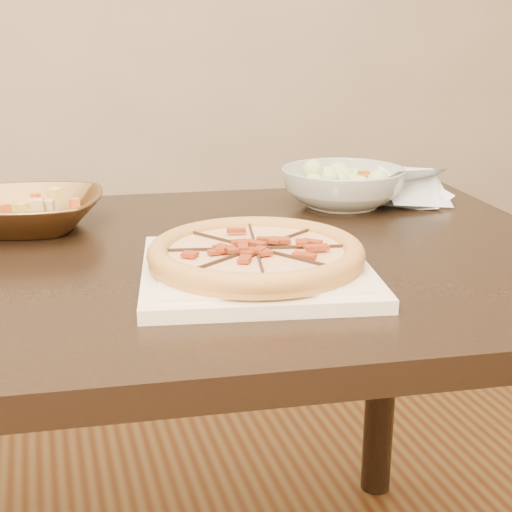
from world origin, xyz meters
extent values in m
cube|color=black|center=(-0.07, 0.10, 0.73)|extent=(1.35, 0.95, 0.04)
cylinder|color=black|center=(0.49, 0.43, 0.35)|extent=(0.07, 0.07, 0.71)
cube|color=white|center=(0.04, -0.04, 0.76)|extent=(0.35, 0.35, 0.02)
cube|color=white|center=(0.04, -0.04, 0.77)|extent=(0.30, 0.30, 0.00)
cylinder|color=gold|center=(0.04, -0.04, 0.78)|extent=(0.28, 0.28, 0.01)
torus|color=gold|center=(0.04, -0.04, 0.79)|extent=(0.29, 0.29, 0.03)
cylinder|color=#DFBD82|center=(0.04, -0.04, 0.79)|extent=(0.23, 0.23, 0.01)
cube|color=black|center=(0.04, -0.04, 0.79)|extent=(0.06, 0.28, 0.01)
cube|color=black|center=(0.04, -0.04, 0.79)|extent=(0.16, 0.24, 0.01)
cube|color=black|center=(0.04, -0.04, 0.79)|extent=(0.28, 0.06, 0.01)
cube|color=black|center=(0.04, -0.04, 0.79)|extent=(0.24, 0.16, 0.01)
cube|color=brown|center=(0.06, -0.05, 0.79)|extent=(0.03, 0.02, 0.00)
cube|color=brown|center=(0.08, -0.04, 0.79)|extent=(0.03, 0.02, 0.00)
cube|color=brown|center=(0.11, -0.02, 0.79)|extent=(0.03, 0.02, 0.00)
cube|color=brown|center=(0.06, -0.03, 0.79)|extent=(0.03, 0.03, 0.00)
cube|color=brown|center=(0.07, 0.00, 0.79)|extent=(0.02, 0.03, 0.00)
cube|color=brown|center=(0.06, 0.04, 0.79)|extent=(0.02, 0.03, 0.00)
cube|color=brown|center=(0.04, -0.01, 0.79)|extent=(0.01, 0.02, 0.00)
cube|color=brown|center=(0.02, 0.02, 0.79)|extent=(0.02, 0.03, 0.00)
cube|color=brown|center=(-0.01, 0.03, 0.79)|extent=(0.03, 0.03, 0.00)
cube|color=brown|center=(0.00, -0.02, 0.79)|extent=(0.03, 0.03, 0.00)
cube|color=brown|center=(-0.03, -0.02, 0.79)|extent=(0.03, 0.02, 0.00)
cube|color=brown|center=(0.01, -0.04, 0.79)|extent=(0.02, 0.02, 0.00)
cube|color=brown|center=(-0.01, -0.06, 0.79)|extent=(0.03, 0.02, 0.00)
cube|color=brown|center=(-0.03, -0.08, 0.79)|extent=(0.03, 0.02, 0.00)
cube|color=brown|center=(0.01, -0.07, 0.79)|extent=(0.03, 0.03, 0.00)
cube|color=brown|center=(0.01, -0.10, 0.79)|extent=(0.02, 0.03, 0.00)
cube|color=brown|center=(0.02, -0.13, 0.79)|extent=(0.02, 0.03, 0.00)
cube|color=brown|center=(0.04, -0.08, 0.79)|extent=(0.02, 0.03, 0.00)
cube|color=brown|center=(0.07, -0.10, 0.79)|extent=(0.02, 0.03, 0.00)
cube|color=brown|center=(0.05, -0.06, 0.79)|extent=(0.03, 0.03, 0.00)
cube|color=brown|center=(0.08, -0.07, 0.79)|extent=(0.03, 0.02, 0.00)
imported|color=brown|center=(-0.25, 0.30, 0.78)|extent=(0.29, 0.29, 0.06)
cube|color=#DAB27C|center=(-0.25, 0.30, 0.82)|extent=(0.03, 0.03, 0.03)
cube|color=orange|center=(-0.24, 0.30, 0.82)|extent=(0.03, 0.03, 0.03)
cube|color=#E7D95A|center=(-0.23, 0.32, 0.82)|extent=(0.03, 0.03, 0.03)
cube|color=#DAB27C|center=(-0.24, 0.34, 0.82)|extent=(0.03, 0.03, 0.03)
cube|color=orange|center=(-0.25, 0.30, 0.82)|extent=(0.03, 0.03, 0.03)
cube|color=#E7D95A|center=(-0.26, 0.32, 0.82)|extent=(0.03, 0.03, 0.03)
cube|color=#DAB27C|center=(-0.28, 0.32, 0.82)|extent=(0.03, 0.03, 0.03)
cube|color=orange|center=(-0.25, 0.30, 0.82)|extent=(0.03, 0.03, 0.03)
cube|color=#E7D95A|center=(-0.27, 0.29, 0.82)|extent=(0.03, 0.03, 0.03)
cube|color=#DAB27C|center=(-0.28, 0.28, 0.82)|extent=(0.03, 0.03, 0.03)
cube|color=orange|center=(-0.28, 0.25, 0.82)|extent=(0.03, 0.03, 0.03)
cube|color=#E7D95A|center=(-0.25, 0.28, 0.82)|extent=(0.03, 0.03, 0.03)
cube|color=#DAB27C|center=(-0.24, 0.27, 0.82)|extent=(0.03, 0.03, 0.03)
cube|color=orange|center=(-0.22, 0.26, 0.82)|extent=(0.03, 0.03, 0.03)
cube|color=#E7D95A|center=(-0.25, 0.29, 0.82)|extent=(0.03, 0.03, 0.03)
imported|color=silver|center=(0.31, 0.29, 0.79)|extent=(0.30, 0.30, 0.07)
sphere|color=#CBED9C|center=(0.31, 0.29, 0.84)|extent=(0.04, 0.04, 0.04)
sphere|color=#CBED9C|center=(0.33, 0.30, 0.84)|extent=(0.04, 0.04, 0.04)
sphere|color=#CBED9C|center=(0.34, 0.33, 0.84)|extent=(0.04, 0.04, 0.04)
sphere|color=#CBED9C|center=(0.31, 0.31, 0.84)|extent=(0.04, 0.04, 0.04)
sphere|color=#CBED9C|center=(0.31, 0.33, 0.84)|extent=(0.04, 0.04, 0.04)
sphere|color=#CBED9C|center=(0.31, 0.30, 0.84)|extent=(0.04, 0.04, 0.04)
sphere|color=#CBED9C|center=(0.29, 0.31, 0.84)|extent=(0.04, 0.04, 0.04)
sphere|color=#CBED9C|center=(0.27, 0.30, 0.84)|extent=(0.04, 0.04, 0.04)
sphere|color=#CBED9C|center=(0.30, 0.29, 0.84)|extent=(0.04, 0.04, 0.04)
sphere|color=#CBED9C|center=(0.28, 0.27, 0.84)|extent=(0.04, 0.04, 0.04)
sphere|color=#CBED9C|center=(0.31, 0.29, 0.84)|extent=(0.04, 0.04, 0.04)
sphere|color=#CBED9C|center=(0.31, 0.27, 0.84)|extent=(0.04, 0.04, 0.04)
sphere|color=#CBED9C|center=(0.33, 0.25, 0.84)|extent=(0.04, 0.04, 0.04)
sphere|color=#CBED9C|center=(0.32, 0.28, 0.84)|extent=(0.04, 0.04, 0.04)
sphere|color=#CBED9C|center=(0.35, 0.28, 0.84)|extent=(0.04, 0.04, 0.04)
cube|color=#C06321|center=(0.34, 0.32, 0.83)|extent=(0.02, 0.02, 0.01)
cube|color=#C06321|center=(0.28, 0.31, 0.83)|extent=(0.02, 0.02, 0.01)
cube|color=#C06321|center=(0.32, 0.26, 0.83)|extent=(0.02, 0.02, 0.01)
camera|label=1|loc=(-0.23, -0.91, 1.07)|focal=50.00mm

